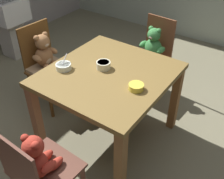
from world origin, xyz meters
TOP-DOWN VIEW (x-y plane):
  - ground_plane at (0.00, 0.00)m, footprint 5.20×5.20m
  - dining_table at (0.00, 0.00)m, footprint 0.97×1.04m
  - teddy_chair_far_center at (-0.05, 0.88)m, footprint 0.40×0.43m
  - teddy_chair_near_left at (-0.83, 0.06)m, footprint 0.39×0.42m
  - teddy_chair_near_front at (0.07, -0.88)m, footprint 0.42×0.40m
  - porridge_bowl_white_near_left at (-0.34, -0.17)m, footprint 0.13×0.14m
  - porridge_bowl_cream_center at (-0.07, 0.03)m, footprint 0.12×0.12m
  - porridge_bowl_yellow_near_right at (0.31, -0.07)m, footprint 0.12×0.12m
  - sink_basin at (-2.05, 0.54)m, footprint 0.49×0.41m

SIDE VIEW (x-z plane):
  - ground_plane at x=0.00m, z-range -0.04..0.00m
  - teddy_chair_near_front at x=0.07m, z-range 0.10..0.93m
  - teddy_chair_far_center at x=-0.05m, z-range 0.10..0.97m
  - sink_basin at x=-2.05m, z-range 0.13..0.94m
  - teddy_chair_near_left at x=-0.83m, z-range 0.09..0.99m
  - dining_table at x=0.00m, z-range 0.26..0.99m
  - porridge_bowl_yellow_near_right at x=0.31m, z-range 0.74..0.78m
  - porridge_bowl_white_near_left at x=-0.34m, z-range 0.70..0.82m
  - porridge_bowl_cream_center at x=-0.07m, z-range 0.74..0.80m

